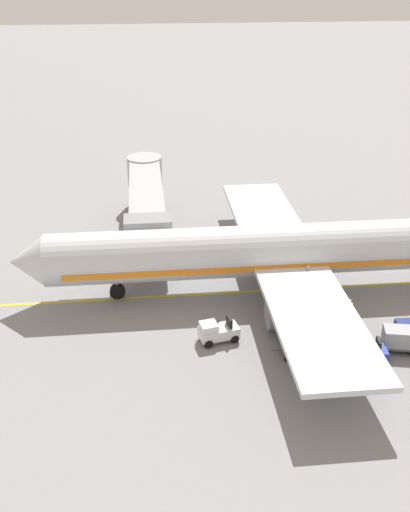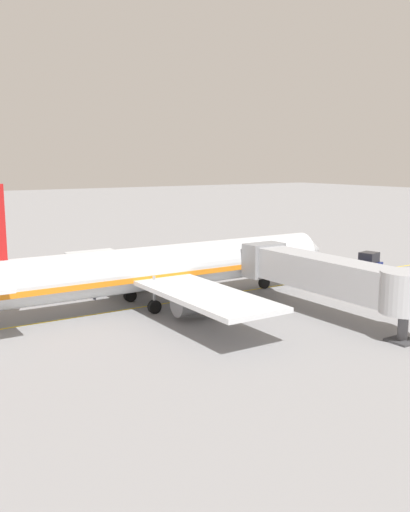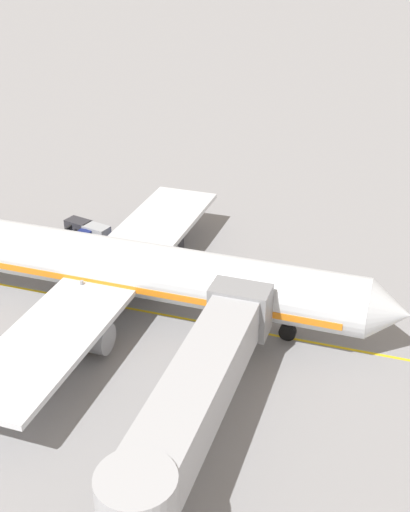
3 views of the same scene
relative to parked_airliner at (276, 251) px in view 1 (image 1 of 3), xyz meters
The scene contains 10 objects.
ground_plane 3.47m from the parked_airliner, 92.67° to the left, with size 400.00×400.00×0.00m, color gray.
gate_lead_in_line 3.47m from the parked_airliner, 92.67° to the left, with size 0.24×80.00×0.01m, color gold.
parked_airliner is the anchor object (origin of this frame).
jet_bridge 14.07m from the parked_airliner, 40.10° to the left, with size 17.77×3.50×4.98m.
baggage_tug_lead 8.19m from the parked_airliner, 140.32° to the left, with size 1.72×2.69×1.62m.
baggage_tug_spare 10.12m from the parked_airliner, 158.81° to the right, with size 1.58×2.64×1.62m.
baggage_cart_front 8.62m from the parked_airliner, behind, with size 1.76×2.98×1.58m.
baggage_cart_second_in_train 9.06m from the parked_airliner, 162.44° to the right, with size 1.76×2.98×1.58m.
baggage_cart_third_in_train 10.56m from the parked_airliner, 143.49° to the right, with size 1.76×2.98×1.58m.
ground_crew_wing_walker 6.62m from the parked_airliner, 139.00° to the right, with size 0.72×0.33×1.69m.
Camera 1 is at (-37.03, 7.83, 21.98)m, focal length 41.40 mm.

